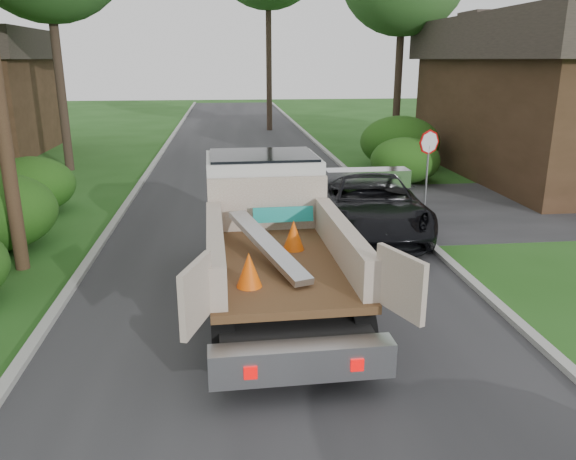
# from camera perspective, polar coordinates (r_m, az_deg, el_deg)

# --- Properties ---
(ground) EXTENTS (120.00, 120.00, 0.00)m
(ground) POSITION_cam_1_polar(r_m,az_deg,el_deg) (8.66, 0.47, -14.25)
(ground) COLOR #1F4A15
(ground) RESTS_ON ground
(road) EXTENTS (8.00, 90.00, 0.02)m
(road) POSITION_cam_1_polar(r_m,az_deg,el_deg) (17.94, -3.27, 2.45)
(road) COLOR #28282B
(road) RESTS_ON ground
(curb_left) EXTENTS (0.20, 90.00, 0.12)m
(curb_left) POSITION_cam_1_polar(r_m,az_deg,el_deg) (18.20, -16.29, 2.17)
(curb_left) COLOR #9E9E99
(curb_left) RESTS_ON ground
(curb_right) EXTENTS (0.20, 90.00, 0.12)m
(curb_right) POSITION_cam_1_polar(r_m,az_deg,el_deg) (18.59, 9.46, 2.93)
(curb_right) COLOR #9E9E99
(curb_right) RESTS_ON ground
(stop_sign) EXTENTS (0.71, 0.32, 2.48)m
(stop_sign) POSITION_cam_1_polar(r_m,az_deg,el_deg) (17.65, 14.07, 7.61)
(stop_sign) COLOR slate
(stop_sign) RESTS_ON ground
(hedge_left_c) EXTENTS (2.60, 2.60, 1.70)m
(hedge_left_c) POSITION_cam_1_polar(r_m,az_deg,el_deg) (18.69, -24.68, 4.17)
(hedge_left_c) COLOR #134510
(hedge_left_c) RESTS_ON ground
(hedge_right_a) EXTENTS (2.60, 2.60, 1.70)m
(hedge_right_a) POSITION_cam_1_polar(r_m,az_deg,el_deg) (21.73, 11.81, 6.95)
(hedge_right_a) COLOR #134510
(hedge_right_a) RESTS_ON ground
(hedge_right_b) EXTENTS (3.38, 3.38, 2.21)m
(hedge_right_b) POSITION_cam_1_polar(r_m,az_deg,el_deg) (24.72, 11.28, 8.76)
(hedge_right_b) COLOR #134510
(hedge_right_b) RESTS_ON ground
(flatbed_truck) EXTENTS (3.14, 6.77, 2.54)m
(flatbed_truck) POSITION_cam_1_polar(r_m,az_deg,el_deg) (11.25, -1.96, 0.92)
(flatbed_truck) COLOR black
(flatbed_truck) RESTS_ON ground
(black_pickup) EXTENTS (3.27, 6.02, 1.60)m
(black_pickup) POSITION_cam_1_polar(r_m,az_deg,el_deg) (15.23, 8.29, 2.76)
(black_pickup) COLOR black
(black_pickup) RESTS_ON ground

